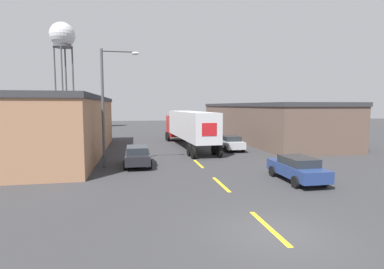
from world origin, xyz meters
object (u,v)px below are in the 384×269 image
object	(u,v)px
water_tower	(63,38)
street_lamp	(107,100)
parked_car_right_far	(230,142)
semi_truck	(188,125)
parked_car_left_far	(137,155)
parked_car_right_near	(297,168)

from	to	relation	value
water_tower	street_lamp	size ratio (longest dim) A/B	2.32
water_tower	parked_car_right_far	bearing A→B (deg)	-54.66
street_lamp	parked_car_right_far	bearing A→B (deg)	29.15
semi_truck	street_lamp	xyz separation A→B (m)	(-7.46, -9.07, 2.52)
parked_car_left_far	water_tower	distance (m)	42.45
parked_car_left_far	street_lamp	bearing A→B (deg)	-177.28
parked_car_right_far	street_lamp	size ratio (longest dim) A/B	0.53
street_lamp	parked_car_right_near	bearing A→B (deg)	-29.34
semi_truck	parked_car_right_near	size ratio (longest dim) A/B	3.53
semi_truck	parked_car_left_far	world-z (taller)	semi_truck
parked_car_left_far	street_lamp	size ratio (longest dim) A/B	0.53
parked_car_right_far	street_lamp	xyz separation A→B (m)	(-11.23, -6.27, 4.10)
parked_car_left_far	water_tower	size ratio (longest dim) A/B	0.23
semi_truck	parked_car_left_far	xyz separation A→B (m)	(-5.41, -8.97, -1.57)
water_tower	street_lamp	xyz separation A→B (m)	(10.76, -37.28, -11.88)
street_lamp	parked_car_left_far	bearing A→B (deg)	2.72
semi_truck	street_lamp	world-z (taller)	street_lamp
parked_car_right_far	parked_car_right_near	bearing A→B (deg)	-90.00
parked_car_right_near	street_lamp	distance (m)	13.52
parked_car_right_far	parked_car_right_near	xyz separation A→B (m)	(0.00, -12.58, 0.00)
parked_car_right_near	water_tower	xyz separation A→B (m)	(-22.00, 43.60, 15.97)
semi_truck	parked_car_right_far	xyz separation A→B (m)	(3.77, -2.80, -1.57)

